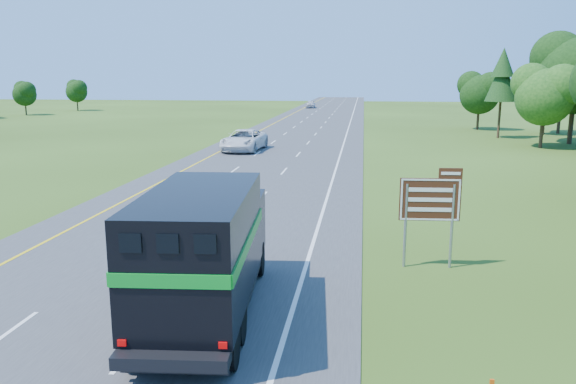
% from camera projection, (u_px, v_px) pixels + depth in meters
% --- Properties ---
extents(ground, '(300.00, 300.00, 0.00)m').
position_uv_depth(ground, '(24.00, 382.00, 12.60)').
color(ground, '#2F4311').
rests_on(ground, ground).
extents(road, '(15.00, 260.00, 0.04)m').
position_uv_depth(road, '(294.00, 139.00, 61.14)').
color(road, '#38383A').
rests_on(road, ground).
extents(lane_markings, '(11.15, 260.00, 0.01)m').
position_uv_depth(lane_markings, '(294.00, 139.00, 61.13)').
color(lane_markings, yellow).
rests_on(lane_markings, road).
extents(horse_truck, '(3.29, 8.65, 3.75)m').
position_uv_depth(horse_truck, '(205.00, 248.00, 15.61)').
color(horse_truck, black).
rests_on(horse_truck, road).
extents(white_suv, '(3.61, 7.07, 1.91)m').
position_uv_depth(white_suv, '(244.00, 140.00, 51.69)').
color(white_suv, silver).
rests_on(white_suv, road).
extents(far_car, '(2.09, 4.84, 1.63)m').
position_uv_depth(far_car, '(311.00, 104.00, 122.50)').
color(far_car, '#B7B7BE').
rests_on(far_car, road).
extents(exit_sign, '(2.14, 0.20, 3.62)m').
position_uv_depth(exit_sign, '(431.00, 203.00, 19.74)').
color(exit_sign, gray).
rests_on(exit_sign, ground).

